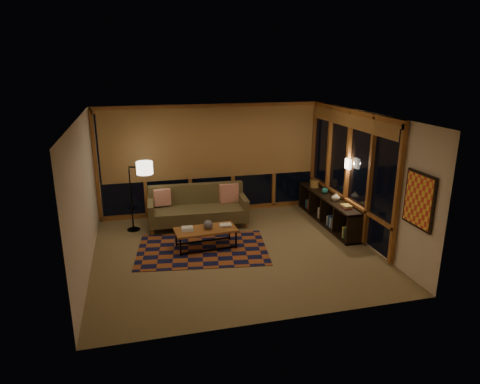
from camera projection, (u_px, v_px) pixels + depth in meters
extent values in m
cube|color=olive|center=(235.00, 251.00, 8.60)|extent=(5.50, 5.00, 0.01)
cube|color=silver|center=(234.00, 116.00, 7.81)|extent=(5.50, 5.00, 0.01)
cube|color=beige|center=(211.00, 159.00, 10.52)|extent=(5.50, 0.01, 2.70)
cube|color=beige|center=(277.00, 236.00, 5.88)|extent=(5.50, 0.01, 2.70)
cube|color=beige|center=(83.00, 198.00, 7.56)|extent=(0.01, 5.00, 2.70)
cube|color=beige|center=(363.00, 178.00, 8.84)|extent=(0.01, 5.00, 2.70)
cube|color=brown|center=(202.00, 249.00, 8.67)|extent=(2.81, 2.08, 0.01)
sphere|color=black|center=(208.00, 225.00, 8.61)|extent=(0.22, 0.22, 0.19)
cylinder|color=olive|center=(314.00, 184.00, 10.61)|extent=(0.26, 0.26, 0.16)
sphere|color=#1B6968|center=(325.00, 191.00, 10.10)|extent=(0.18, 0.18, 0.15)
imported|color=#BEB295|center=(336.00, 197.00, 9.56)|extent=(0.24, 0.24, 0.20)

